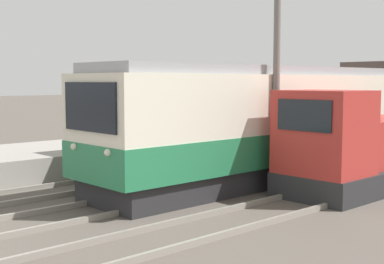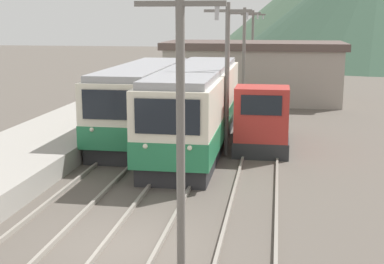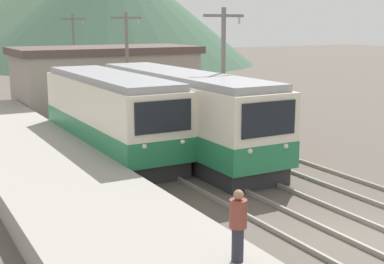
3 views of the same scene
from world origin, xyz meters
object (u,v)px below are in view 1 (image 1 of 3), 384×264
(commuter_train_left, at_px, (230,122))
(catenary_mast_mid, at_px, (277,70))
(commuter_train_center, at_px, (262,128))
(shunting_locomotive, at_px, (355,150))

(commuter_train_left, bearing_deg, catenary_mast_mid, -31.38)
(commuter_train_left, relative_size, commuter_train_center, 0.84)
(commuter_train_left, height_order, catenary_mast_mid, catenary_mast_mid)
(commuter_train_center, bearing_deg, shunting_locomotive, 13.27)
(commuter_train_left, distance_m, commuter_train_center, 3.15)
(shunting_locomotive, bearing_deg, commuter_train_center, -166.73)
(commuter_train_left, bearing_deg, shunting_locomotive, -7.30)
(commuter_train_center, distance_m, shunting_locomotive, 3.13)
(commuter_train_left, relative_size, shunting_locomotive, 1.87)
(commuter_train_center, xyz_separation_m, catenary_mast_mid, (1.51, -1.18, 1.84))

